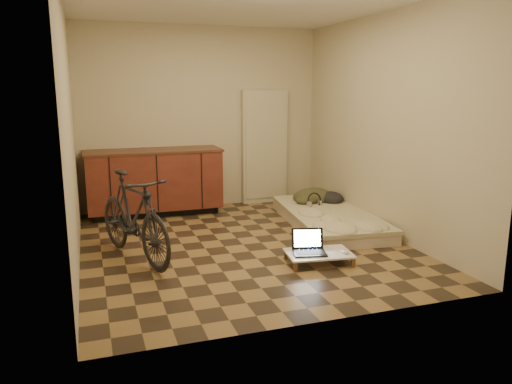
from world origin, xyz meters
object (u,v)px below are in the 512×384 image
object	(u,v)px
futon	(329,218)
laptop	(309,248)
lap_desk	(319,254)
bicycle	(133,212)

from	to	relation	value
futon	laptop	distance (m)	1.48
lap_desk	laptop	size ratio (longest dim) A/B	1.83
lap_desk	futon	bearing A→B (deg)	66.66
futon	lap_desk	xyz separation A→B (m)	(-0.75, -1.25, 0.01)
laptop	bicycle	bearing A→B (deg)	172.60
futon	laptop	size ratio (longest dim) A/B	5.65
bicycle	laptop	xyz separation A→B (m)	(1.66, -0.66, -0.35)
laptop	futon	bearing A→B (deg)	69.56
lap_desk	laptop	bearing A→B (deg)	163.72
futon	bicycle	bearing A→B (deg)	-160.90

